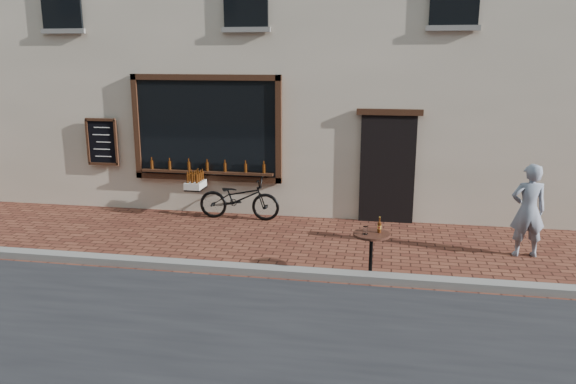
# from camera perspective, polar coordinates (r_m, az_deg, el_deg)

# --- Properties ---
(ground) EXTENTS (90.00, 90.00, 0.00)m
(ground) POSITION_cam_1_polar(r_m,az_deg,el_deg) (8.77, -3.11, -8.78)
(ground) COLOR #4C2318
(ground) RESTS_ON ground
(kerb) EXTENTS (90.00, 0.25, 0.12)m
(kerb) POSITION_cam_1_polar(r_m,az_deg,el_deg) (8.93, -2.81, -7.94)
(kerb) COLOR slate
(kerb) RESTS_ON ground
(cargo_bicycle) EXTENTS (1.97, 0.60, 0.96)m
(cargo_bicycle) POSITION_cam_1_polar(r_m,az_deg,el_deg) (11.75, -5.14, -0.58)
(cargo_bicycle) COLOR black
(cargo_bicycle) RESTS_ON ground
(bistro_table) EXTENTS (0.56, 0.56, 0.96)m
(bistro_table) POSITION_cam_1_polar(r_m,az_deg,el_deg) (8.70, 8.46, -5.46)
(bistro_table) COLOR black
(bistro_table) RESTS_ON ground
(pedestrian) EXTENTS (0.63, 0.45, 1.61)m
(pedestrian) POSITION_cam_1_polar(r_m,az_deg,el_deg) (10.30, 23.20, -1.73)
(pedestrian) COLOR gray
(pedestrian) RESTS_ON ground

